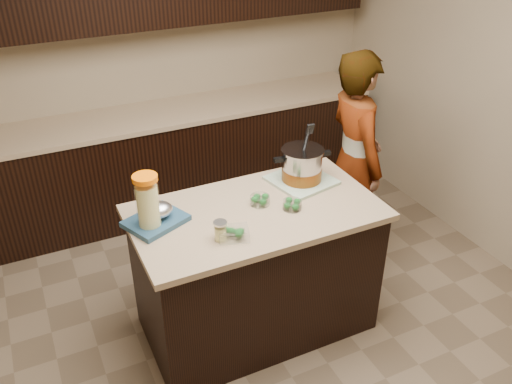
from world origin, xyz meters
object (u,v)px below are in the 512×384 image
Objects in this scene: stock_pot at (302,167)px; person at (354,161)px; island at (256,270)px; lemonade_pitcher at (148,205)px.

person is (0.58, 0.24, -0.20)m from stock_pot.
stock_pot is (0.40, 0.18, 0.56)m from island.
person is at bearing 12.13° from lemonade_pitcher.
stock_pot is at bearing 118.65° from person.
person is (1.59, 0.34, -0.24)m from lemonade_pitcher.
person reaches higher than island.
island is 0.71m from stock_pot.
stock_pot reaches higher than island.
person is (0.98, 0.41, 0.36)m from island.
lemonade_pitcher is (-1.02, -0.11, 0.05)m from stock_pot.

